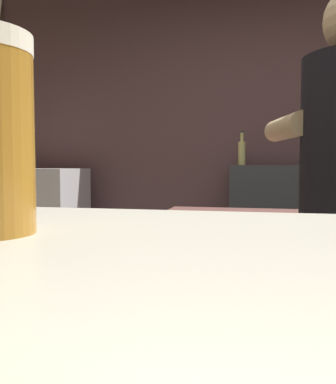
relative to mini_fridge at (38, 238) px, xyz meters
name	(u,v)px	position (x,y,z in m)	size (l,w,h in m)	color
wall_back	(294,140)	(2.01, 0.45, 0.79)	(5.20, 0.10, 2.70)	brown
back_shelf	(293,242)	(2.00, 0.17, 0.01)	(0.93, 0.36, 1.15)	#373C40
mini_fridge	(38,238)	(0.00, 0.00, 0.00)	(0.68, 0.58, 1.13)	white
mixing_bowl	(330,213)	(2.02, -1.27, 0.40)	(0.20, 0.20, 0.05)	silver
pint_glass_near	(105,47)	(1.73, -2.96, 0.60)	(0.08, 0.08, 0.14)	#C38628
bottle_soy	(242,152)	(1.61, 0.20, 0.69)	(0.06, 0.06, 0.26)	#D6CF79
bottle_olive_oil	(327,151)	(2.21, 0.14, 0.69)	(0.05, 0.05, 0.26)	#D7CA82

